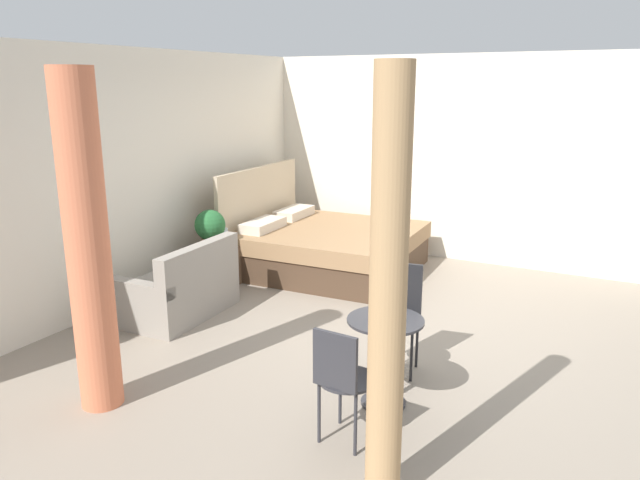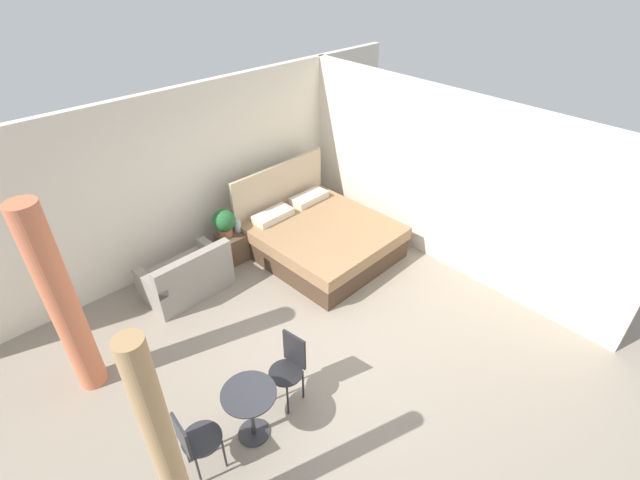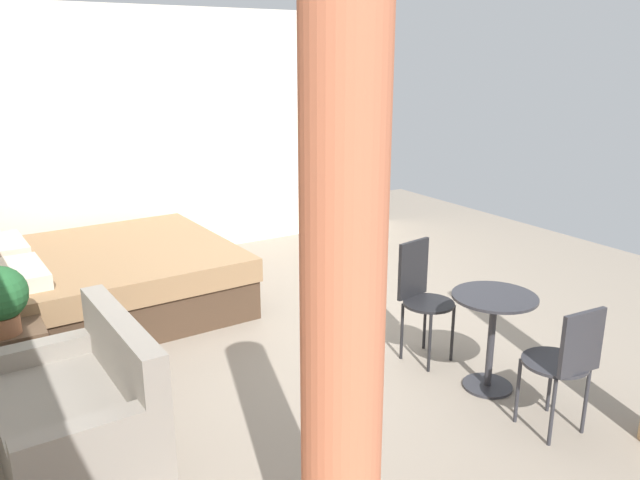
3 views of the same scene
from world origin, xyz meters
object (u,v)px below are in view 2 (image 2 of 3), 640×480
Objects in this scene: potted_plant at (224,222)px; nightstand at (234,246)px; couch at (187,277)px; vase at (238,226)px; cafe_chair_near_window at (193,439)px; bed at (320,237)px; cafe_chair_near_couch at (290,363)px; balcony_table at (250,406)px.

nightstand is at bearing -20.36° from potted_plant.
couch is 6.21× the size of vase.
cafe_chair_near_window reaches higher than nightstand.
couch is at bearing -167.54° from vase.
potted_plant reaches higher than cafe_chair_near_window.
bed is 2.63× the size of cafe_chair_near_window.
cafe_chair_near_couch is (-0.97, -2.77, -0.19)m from potted_plant.
cafe_chair_near_window reaches higher than vase.
cafe_chair_near_couch is at bearing -111.34° from nightstand.
couch is 2.70m from balcony_table.
cafe_chair_near_couch is at bearing -91.50° from couch.
balcony_table is (-1.82, -2.85, -0.10)m from vase.
potted_plant is 0.67× the size of balcony_table.
balcony_table is (-1.60, -2.88, -0.26)m from potted_plant.
cafe_chair_near_couch reaches higher than vase.
couch is 2.60× the size of nightstand.
nightstand is at bearing 68.66° from cafe_chair_near_couch.
cafe_chair_near_window is at bearing -128.42° from potted_plant.
cafe_chair_near_window is at bearing -130.01° from nightstand.
cafe_chair_near_window is at bearing -150.92° from bed.
balcony_table is at bearing -105.07° from couch.
couch is 2.89m from cafe_chair_near_window.
cafe_chair_near_window reaches higher than couch.
cafe_chair_near_window is 0.93× the size of cafe_chair_near_couch.
balcony_table is at bearing -145.07° from bed.
bed is 2.23m from couch.
balcony_table is at bearing -120.95° from nightstand.
vase is 0.24× the size of cafe_chair_near_window.
bed reaches higher than potted_plant.
cafe_chair_near_couch reaches higher than couch.
cafe_chair_near_window is (-0.64, 0.05, 0.04)m from balcony_table.
nightstand is 0.69× the size of balcony_table.
nightstand is 2.95m from cafe_chair_near_couch.
cafe_chair_near_window is at bearing -177.48° from cafe_chair_near_couch.
couch is at bearing 74.93° from balcony_table.
vase is at bearing 66.59° from cafe_chair_near_couch.
vase is (1.12, 0.25, 0.31)m from couch.
bed reaches higher than cafe_chair_near_couch.
bed is 2.43× the size of cafe_chair_near_couch.
couch is at bearing 62.30° from cafe_chair_near_window.
potted_plant is at bearing 172.94° from vase.
bed is at bearing -35.46° from potted_plant.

